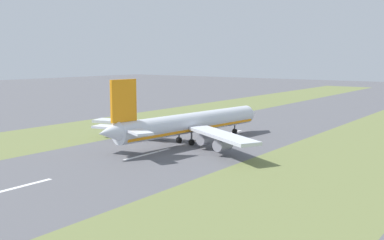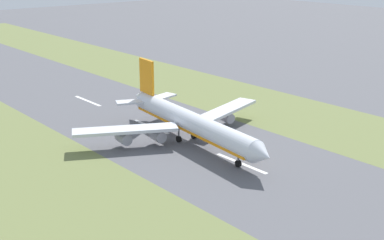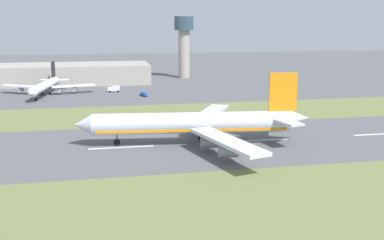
# 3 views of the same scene
# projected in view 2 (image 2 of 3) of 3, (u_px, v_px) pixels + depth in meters

# --- Properties ---
(ground_plane) EXTENTS (800.00, 800.00, 0.00)m
(ground_plane) POSITION_uv_depth(u_px,v_px,m) (182.00, 139.00, 156.75)
(ground_plane) COLOR #56565B
(grass_median_west) EXTENTS (40.00, 600.00, 0.01)m
(grass_median_west) POSITION_uv_depth(u_px,v_px,m) (283.00, 111.00, 184.33)
(grass_median_west) COLOR olive
(grass_median_west) RESTS_ON ground
(grass_median_east) EXTENTS (40.00, 600.00, 0.01)m
(grass_median_east) POSITION_uv_depth(u_px,v_px,m) (38.00, 179.00, 129.16)
(grass_median_east) COLOR olive
(grass_median_east) RESTS_ON ground
(centreline_dash_near) EXTENTS (1.20, 18.00, 0.01)m
(centreline_dash_near) POSITION_uv_depth(u_px,v_px,m) (88.00, 101.00, 197.38)
(centreline_dash_near) COLOR silver
(centreline_dash_near) RESTS_ON ground
(centreline_dash_mid) EXTENTS (1.20, 18.00, 0.01)m
(centreline_dash_mid) POSITION_uv_depth(u_px,v_px,m) (151.00, 127.00, 168.14)
(centreline_dash_mid) COLOR silver
(centreline_dash_mid) RESTS_ON ground
(centreline_dash_far) EXTENTS (1.20, 18.00, 0.01)m
(centreline_dash_far) POSITION_uv_depth(u_px,v_px,m) (241.00, 163.00, 138.89)
(centreline_dash_far) COLOR silver
(centreline_dash_far) RESTS_ON ground
(airplane_main_jet) EXTENTS (63.75, 67.20, 20.20)m
(airplane_main_jet) POSITION_uv_depth(u_px,v_px,m) (188.00, 122.00, 153.26)
(airplane_main_jet) COLOR silver
(airplane_main_jet) RESTS_ON ground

